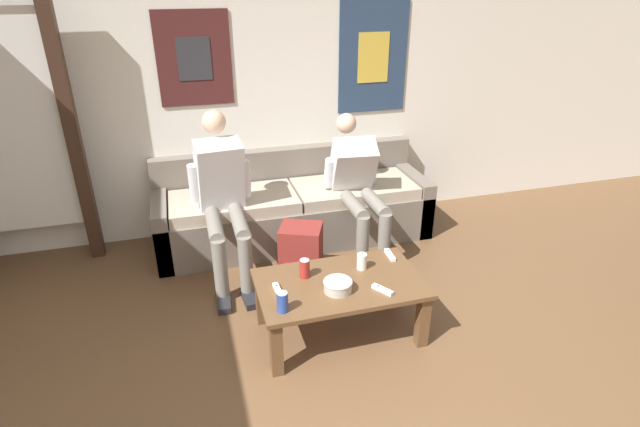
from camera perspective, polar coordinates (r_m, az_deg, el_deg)
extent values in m
cube|color=white|center=(4.37, -8.25, 14.08)|extent=(10.00, 0.05, 2.55)
cube|color=#471E1E|center=(4.26, -14.19, 16.77)|extent=(0.58, 0.01, 0.74)
cube|color=#2D2D33|center=(4.25, -14.19, 16.75)|extent=(0.26, 0.01, 0.33)
cube|color=navy|center=(4.58, 6.10, 17.29)|extent=(0.63, 0.01, 0.94)
cube|color=gold|center=(4.58, 6.13, 17.28)|extent=(0.28, 0.01, 0.42)
cube|color=#382319|center=(4.24, -26.37, 7.85)|extent=(0.10, 0.10, 2.05)
cube|color=silver|center=(4.34, -32.43, 8.29)|extent=(0.82, 0.02, 1.64)
cube|color=#70665B|center=(4.60, -3.85, 3.07)|extent=(2.34, 0.13, 0.74)
cube|color=#70665B|center=(4.35, -2.74, -0.87)|extent=(2.34, 0.60, 0.39)
cube|color=#70665B|center=(4.24, -17.53, -1.95)|extent=(0.12, 0.60, 0.51)
cube|color=#70665B|center=(4.67, 10.62, 1.49)|extent=(0.12, 0.60, 0.51)
cube|color=#B2A38E|center=(4.17, -9.86, 1.26)|extent=(1.03, 0.56, 0.10)
cube|color=#B2A38E|center=(4.38, 3.90, 2.85)|extent=(1.03, 0.56, 0.10)
cube|color=brown|center=(3.16, 2.29, -8.03)|extent=(1.04, 0.61, 0.03)
cube|color=brown|center=(3.39, -6.73, -9.69)|extent=(0.07, 0.07, 0.37)
cube|color=brown|center=(3.61, 8.07, -7.31)|extent=(0.07, 0.07, 0.37)
cube|color=brown|center=(3.00, -5.02, -15.10)|extent=(0.07, 0.07, 0.37)
cube|color=brown|center=(3.25, 11.65, -11.89)|extent=(0.07, 0.07, 0.37)
cylinder|color=gray|center=(3.70, -11.98, -1.33)|extent=(0.11, 0.48, 0.11)
cylinder|color=gray|center=(3.61, -11.30, -6.28)|extent=(0.10, 0.10, 0.46)
cube|color=#232328|center=(3.67, -10.88, -9.92)|extent=(0.11, 0.25, 0.05)
cylinder|color=gray|center=(3.71, -9.22, -1.00)|extent=(0.11, 0.48, 0.11)
cylinder|color=gray|center=(3.62, -8.46, -5.92)|extent=(0.10, 0.10, 0.46)
cube|color=#232328|center=(3.69, -8.07, -9.55)|extent=(0.11, 0.25, 0.05)
cube|color=silver|center=(3.87, -11.40, 4.28)|extent=(0.37, 0.36, 0.58)
sphere|color=beige|center=(3.83, -12.04, 10.20)|extent=(0.18, 0.18, 0.18)
cylinder|color=silver|center=(3.88, -14.20, 3.36)|extent=(0.08, 0.11, 0.31)
cylinder|color=silver|center=(3.90, -8.52, 4.02)|extent=(0.08, 0.11, 0.31)
cylinder|color=gray|center=(3.93, 3.95, 0.85)|extent=(0.11, 0.41, 0.11)
cylinder|color=gray|center=(3.86, 4.87, -3.51)|extent=(0.10, 0.10, 0.46)
cube|color=#232328|center=(3.93, 5.10, -6.95)|extent=(0.11, 0.25, 0.05)
cylinder|color=gray|center=(3.99, 6.38, 1.14)|extent=(0.11, 0.41, 0.11)
cylinder|color=gray|center=(3.93, 7.33, -3.14)|extent=(0.10, 0.10, 0.46)
cube|color=#232328|center=(3.99, 7.53, -6.53)|extent=(0.11, 0.25, 0.05)
cube|color=silver|center=(4.16, 3.72, 5.40)|extent=(0.39, 0.46, 0.52)
sphere|color=beige|center=(4.22, 3.03, 10.26)|extent=(0.17, 0.17, 0.17)
cylinder|color=silver|center=(4.14, 1.03, 4.66)|extent=(0.08, 0.14, 0.27)
cylinder|color=silver|center=(4.26, 6.05, 5.15)|extent=(0.08, 0.14, 0.27)
cube|color=maroon|center=(3.75, -2.17, -4.76)|extent=(0.38, 0.35, 0.47)
cube|color=maroon|center=(3.71, -2.43, -7.05)|extent=(0.23, 0.16, 0.21)
cylinder|color=#B7B2A8|center=(3.06, 2.05, -8.27)|extent=(0.17, 0.17, 0.07)
torus|color=#B7B2A8|center=(3.04, 2.06, -7.81)|extent=(0.18, 0.18, 0.02)
cylinder|color=silver|center=(3.27, 4.80, -5.48)|extent=(0.07, 0.07, 0.11)
cylinder|color=black|center=(3.24, 4.84, -4.57)|extent=(0.00, 0.00, 0.01)
cylinder|color=#28479E|center=(2.88, -4.30, -10.06)|extent=(0.07, 0.07, 0.12)
cylinder|color=silver|center=(2.85, -4.34, -9.04)|extent=(0.06, 0.06, 0.00)
cylinder|color=maroon|center=(3.17, -1.77, -6.30)|extent=(0.07, 0.07, 0.12)
cylinder|color=silver|center=(3.14, -1.78, -5.34)|extent=(0.06, 0.06, 0.00)
cube|color=white|center=(3.07, -4.83, -8.74)|extent=(0.04, 0.15, 0.02)
cylinder|color=#333842|center=(3.08, -5.00, -8.20)|extent=(0.01, 0.01, 0.00)
cube|color=white|center=(3.44, 7.99, -4.70)|extent=(0.04, 0.15, 0.02)
cylinder|color=#333842|center=(3.46, 7.82, -4.24)|extent=(0.01, 0.01, 0.00)
cube|color=white|center=(3.08, 7.16, -8.64)|extent=(0.11, 0.14, 0.02)
cylinder|color=#333842|center=(3.09, 6.68, -8.21)|extent=(0.01, 0.01, 0.00)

